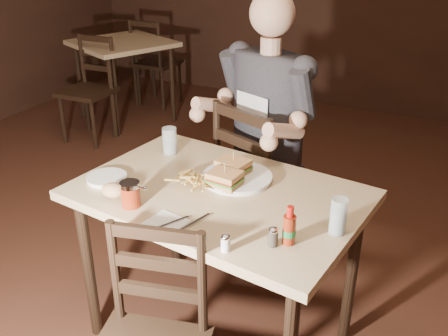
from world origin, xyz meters
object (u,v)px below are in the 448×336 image
at_px(bg_chair_near, 87,91).
at_px(dinner_plate, 237,178).
at_px(glass_right, 338,216).
at_px(syrup_dispenser, 130,194).
at_px(bg_table, 123,51).
at_px(side_plate, 107,179).
at_px(main_table, 219,209).
at_px(diner, 263,96).
at_px(chair_far, 267,185).
at_px(hot_sauce, 289,225).
at_px(glass_left, 170,141).
at_px(bg_chair_far, 157,62).

height_order(bg_chair_near, dinner_plate, bg_chair_near).
xyz_separation_m(glass_right, syrup_dispenser, (-0.75, -0.16, -0.02)).
xyz_separation_m(bg_table, side_plate, (1.64, -2.31, 0.10)).
xyz_separation_m(syrup_dispenser, side_plate, (-0.22, 0.13, -0.04)).
distance_m(main_table, glass_right, 0.54).
bearing_deg(bg_chair_near, bg_table, 88.00).
xyz_separation_m(bg_table, syrup_dispenser, (1.86, -2.44, 0.14)).
bearing_deg(diner, main_table, -63.36).
distance_m(chair_far, glass_right, 0.99).
bearing_deg(hot_sauce, glass_right, 45.73).
xyz_separation_m(bg_chair_near, glass_left, (1.73, -1.40, 0.39)).
relative_size(bg_chair_near, dinner_plate, 3.09).
xyz_separation_m(diner, glass_left, (-0.31, -0.37, -0.15)).
bearing_deg(glass_left, chair_far, 51.68).
bearing_deg(glass_right, bg_table, 138.89).
xyz_separation_m(bg_table, glass_right, (2.61, -2.28, 0.16)).
bearing_deg(diner, glass_right, -29.81).
relative_size(bg_chair_far, hot_sauce, 6.33).
bearing_deg(bg_chair_near, bg_chair_far, 88.00).
bearing_deg(hot_sauce, main_table, 149.23).
height_order(main_table, dinner_plate, dinner_plate).
bearing_deg(bg_chair_far, diner, 134.30).
height_order(main_table, glass_right, glass_right).
xyz_separation_m(bg_chair_near, glass_right, (2.61, -1.73, 0.39)).
relative_size(chair_far, glass_left, 7.68).
bearing_deg(chair_far, bg_table, -15.58).
xyz_separation_m(chair_far, bg_chair_far, (-2.06, 2.09, -0.03)).
height_order(bg_table, bg_chair_far, bg_chair_far).
xyz_separation_m(main_table, glass_left, (-0.37, 0.23, 0.15)).
distance_m(bg_table, dinner_plate, 2.97).
bearing_deg(glass_left, bg_table, 131.54).
bearing_deg(hot_sauce, side_plate, 173.15).
relative_size(chair_far, side_plate, 5.75).
relative_size(bg_table, side_plate, 6.37).
bearing_deg(hot_sauce, syrup_dispenser, -177.27).
bearing_deg(diner, bg_table, 163.34).
distance_m(bg_chair_near, syrup_dispenser, 2.68).
height_order(main_table, bg_chair_near, bg_chair_near).
bearing_deg(bg_chair_far, chair_far, 135.20).
bearing_deg(side_plate, dinner_plate, 26.09).
relative_size(chair_far, diner, 0.96).
bearing_deg(bg_chair_far, bg_table, 90.50).
bearing_deg(glass_right, main_table, 169.77).
xyz_separation_m(chair_far, glass_left, (-0.33, -0.42, 0.36)).
height_order(diner, side_plate, diner).
bearing_deg(diner, chair_far, 90.00).
height_order(bg_table, diner, diner).
distance_m(glass_right, syrup_dispenser, 0.77).
xyz_separation_m(diner, hot_sauce, (0.44, -0.83, -0.14)).
distance_m(chair_far, side_plate, 0.93).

